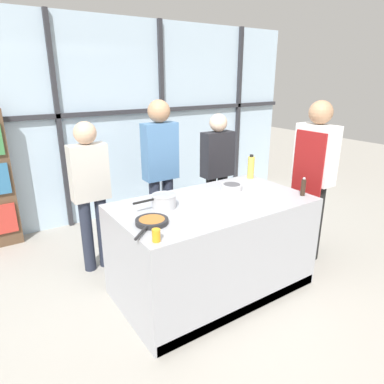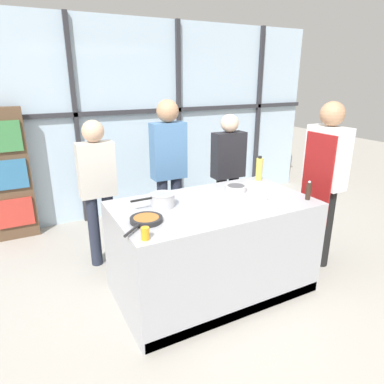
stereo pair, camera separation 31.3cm
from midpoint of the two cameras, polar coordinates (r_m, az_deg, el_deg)
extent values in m
plane|color=#ADA89E|center=(3.60, 0.73, -15.58)|extent=(18.00, 18.00, 0.00)
cube|color=silver|center=(5.16, -14.66, 11.17)|extent=(6.40, 0.04, 2.80)
cube|color=#2D2D33|center=(5.10, -14.60, 12.67)|extent=(6.40, 0.06, 0.06)
cube|color=#2D2D33|center=(4.91, -23.01, 9.94)|extent=(0.06, 0.06, 2.80)
cube|color=#2D2D33|center=(5.42, -6.66, 11.97)|extent=(0.06, 0.06, 2.80)
cube|color=#2D2D33|center=(6.26, 6.24, 12.91)|extent=(0.06, 0.06, 2.80)
cube|color=#A8AAB2|center=(3.36, 0.76, -9.07)|extent=(1.84, 1.03, 0.92)
cube|color=black|center=(2.91, -8.70, -4.00)|extent=(0.52, 0.52, 0.01)
cube|color=black|center=(3.25, 6.01, -18.93)|extent=(1.80, 0.03, 0.10)
cylinder|color=#38383D|center=(2.76, -9.94, -5.34)|extent=(0.13, 0.13, 0.01)
cylinder|color=#38383D|center=(2.85, -5.36, -4.26)|extent=(0.13, 0.13, 0.01)
cylinder|color=#38383D|center=(2.97, -11.92, -3.66)|extent=(0.13, 0.13, 0.01)
cylinder|color=#38383D|center=(3.06, -7.60, -2.71)|extent=(0.13, 0.13, 0.01)
cylinder|color=black|center=(4.10, 17.85, -4.87)|extent=(0.14, 0.14, 0.90)
cylinder|color=black|center=(4.22, 15.73, -4.00)|extent=(0.14, 0.14, 0.90)
cube|color=white|center=(3.93, 17.83, 5.97)|extent=(0.20, 0.45, 0.65)
sphere|color=tan|center=(3.86, 18.50, 12.46)|extent=(0.25, 0.25, 0.25)
cube|color=maroon|center=(3.90, 16.46, 2.46)|extent=(0.02, 0.38, 0.99)
cylinder|color=#232838|center=(3.94, -16.88, -6.49)|extent=(0.12, 0.12, 0.81)
cylinder|color=#232838|center=(3.90, -19.29, -7.01)|extent=(0.12, 0.12, 0.81)
cube|color=beige|center=(3.69, -19.16, 3.06)|extent=(0.38, 0.17, 0.58)
sphere|color=#D8AD8C|center=(3.61, -19.85, 9.23)|extent=(0.23, 0.23, 0.23)
cylinder|color=#232838|center=(4.20, -6.08, -3.47)|extent=(0.13, 0.13, 0.90)
cylinder|color=#232838|center=(4.13, -8.29, -3.98)|extent=(0.13, 0.13, 0.90)
cube|color=#4C7AAD|center=(3.94, -7.63, 6.69)|extent=(0.40, 0.18, 0.64)
sphere|color=tan|center=(3.87, -7.92, 13.18)|extent=(0.25, 0.25, 0.25)
cylinder|color=black|center=(4.63, 3.08, -1.88)|extent=(0.13, 0.13, 0.80)
cylinder|color=black|center=(4.53, 1.16, -2.36)|extent=(0.13, 0.13, 0.80)
cube|color=#232328|center=(4.38, 2.24, 6.27)|extent=(0.42, 0.19, 0.57)
sphere|color=beige|center=(4.31, 2.31, 11.44)|extent=(0.22, 0.22, 0.22)
cylinder|color=#232326|center=(2.75, -9.97, -4.90)|extent=(0.26, 0.26, 0.04)
cylinder|color=#B26B2D|center=(2.74, -9.98, -4.62)|extent=(0.21, 0.21, 0.01)
cylinder|color=#232326|center=(2.55, -12.03, -6.77)|extent=(0.17, 0.16, 0.02)
cylinder|color=silver|center=(3.04, -7.65, -1.57)|extent=(0.21, 0.21, 0.12)
cylinder|color=silver|center=(3.02, -7.70, -0.56)|extent=(0.22, 0.22, 0.01)
cylinder|color=black|center=(2.94, -11.14, -1.63)|extent=(0.19, 0.02, 0.02)
cylinder|color=white|center=(3.37, 7.57, -0.45)|extent=(0.24, 0.24, 0.01)
cylinder|color=silver|center=(3.51, 4.13, 0.81)|extent=(0.21, 0.21, 0.06)
cylinder|color=#4C4C51|center=(3.50, 4.14, 1.17)|extent=(0.18, 0.18, 0.01)
cylinder|color=#E0CC4C|center=(3.91, 7.55, 4.04)|extent=(0.07, 0.07, 0.25)
cylinder|color=black|center=(3.88, 7.64, 5.99)|extent=(0.04, 0.04, 0.02)
cylinder|color=#332319|center=(3.44, 15.60, 0.65)|extent=(0.05, 0.05, 0.16)
sphere|color=#B2B2B7|center=(3.41, 15.74, 2.13)|extent=(0.03, 0.03, 0.03)
cylinder|color=orange|center=(2.45, -9.66, -7.21)|extent=(0.06, 0.06, 0.09)
camera|label=1|loc=(0.16, -92.86, -0.98)|focal=32.00mm
camera|label=2|loc=(0.16, 87.14, 0.98)|focal=32.00mm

